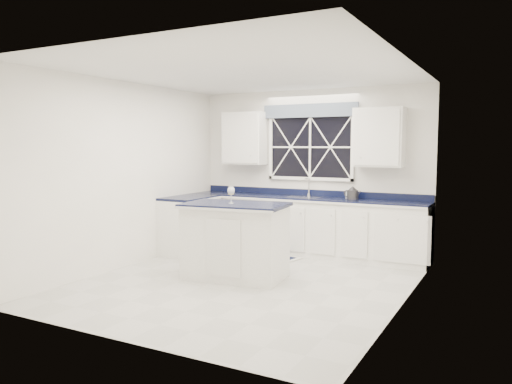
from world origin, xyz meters
The scene contains 13 objects.
ground centered at (0.00, 0.00, 0.00)m, with size 4.50×4.50×0.00m, color #B6B5B0.
back_wall centered at (0.00, 2.25, 1.35)m, with size 4.00×0.10×2.70m, color white.
base_cabinets centered at (-0.33, 1.78, 0.45)m, with size 3.99×1.60×0.90m.
countertop centered at (0.00, 1.95, 0.92)m, with size 3.98×0.64×0.04m, color black.
dishwasher centered at (-1.10, 1.95, 0.41)m, with size 0.60×0.58×0.82m, color black.
window centered at (0.00, 2.20, 1.83)m, with size 1.65×0.09×1.26m.
upper_cabinets centered at (0.00, 2.08, 1.90)m, with size 3.10×0.34×0.90m.
faucet centered at (0.00, 2.14, 1.10)m, with size 0.05×0.20×0.30m.
island centered at (-0.23, 0.13, 0.51)m, with size 1.44×0.97×1.01m.
rug centered at (-0.57, 1.35, 0.01)m, with size 1.41×1.03×0.02m.
kettle centered at (0.80, 1.99, 1.03)m, with size 0.29×0.21×0.21m.
wine_glass centered at (-0.27, 0.10, 1.17)m, with size 0.10×0.10×0.23m.
soap_bottle centered at (0.71, 2.08, 1.04)m, with size 0.09×0.09×0.20m, color silver.
Camera 1 is at (3.11, -5.55, 1.78)m, focal length 35.00 mm.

